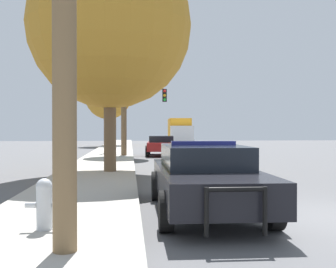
% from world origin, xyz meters
% --- Properties ---
extents(ground_plane, '(110.00, 110.00, 0.00)m').
position_xyz_m(ground_plane, '(0.00, 0.00, 0.00)').
color(ground_plane, '#565659').
extents(sidewalk_left, '(3.00, 110.00, 0.13)m').
position_xyz_m(sidewalk_left, '(-5.10, 0.00, 0.07)').
color(sidewalk_left, '#ADA89E').
rests_on(sidewalk_left, ground_plane).
extents(police_car, '(2.19, 5.38, 1.50)m').
position_xyz_m(police_car, '(-2.22, 0.76, 0.77)').
color(police_car, black).
rests_on(police_car, ground_plane).
extents(fire_hydrant, '(0.60, 0.26, 0.83)m').
position_xyz_m(fire_hydrant, '(-5.19, -1.08, 0.57)').
color(fire_hydrant, '#B7BCC1').
rests_on(fire_hydrant, sidewalk_left).
extents(traffic_light, '(4.22, 0.35, 4.60)m').
position_xyz_m(traffic_light, '(-3.59, 21.45, 3.44)').
color(traffic_light, '#424247').
rests_on(traffic_light, sidewalk_left).
extents(car_background_midblock, '(2.24, 4.52, 1.31)m').
position_xyz_m(car_background_midblock, '(-1.74, 19.76, 0.72)').
color(car_background_midblock, maroon).
rests_on(car_background_midblock, ground_plane).
extents(box_truck, '(2.78, 7.77, 2.93)m').
position_xyz_m(box_truck, '(1.70, 38.31, 1.57)').
color(box_truck, silver).
rests_on(box_truck, ground_plane).
extents(tree_sidewalk_far, '(4.67, 4.67, 7.31)m').
position_xyz_m(tree_sidewalk_far, '(-6.02, 35.24, 5.08)').
color(tree_sidewalk_far, brown).
rests_on(tree_sidewalk_far, sidewalk_left).
extents(tree_sidewalk_near, '(6.29, 6.29, 8.71)m').
position_xyz_m(tree_sidewalk_near, '(-4.57, 8.34, 5.69)').
color(tree_sidewalk_near, brown).
rests_on(tree_sidewalk_near, sidewalk_left).
extents(tree_sidewalk_mid, '(3.65, 3.65, 6.86)m').
position_xyz_m(tree_sidewalk_mid, '(-4.18, 18.24, 5.14)').
color(tree_sidewalk_mid, brown).
rests_on(tree_sidewalk_mid, sidewalk_left).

